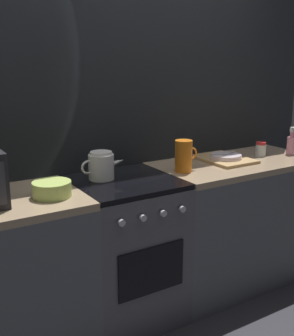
% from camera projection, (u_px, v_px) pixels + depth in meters
% --- Properties ---
extents(ground_plane, '(8.00, 8.00, 0.00)m').
position_uv_depth(ground_plane, '(126.00, 314.00, 2.69)').
color(ground_plane, '#2D2D33').
extents(back_wall, '(3.60, 0.05, 2.40)m').
position_uv_depth(back_wall, '(99.00, 122.00, 2.65)').
color(back_wall, gray).
rests_on(back_wall, ground_plane).
extents(stove_unit, '(0.60, 0.63, 0.90)m').
position_uv_depth(stove_unit, '(126.00, 250.00, 2.57)').
color(stove_unit, '#4C4C51').
rests_on(stove_unit, ground_plane).
extents(counter_right, '(1.20, 0.60, 0.90)m').
position_uv_depth(counter_right, '(234.00, 221.00, 3.03)').
color(counter_right, '#515459').
rests_on(counter_right, ground_plane).
extents(kettle, '(0.28, 0.15, 0.17)m').
position_uv_depth(kettle, '(101.00, 166.00, 2.46)').
color(kettle, white).
rests_on(kettle, stove_unit).
extents(mixing_bowl, '(0.20, 0.20, 0.08)m').
position_uv_depth(mixing_bowl, '(52.00, 189.00, 2.15)').
color(mixing_bowl, '#B7D166').
rests_on(mixing_bowl, counter_left).
extents(pitcher, '(0.16, 0.11, 0.20)m').
position_uv_depth(pitcher, '(184.00, 156.00, 2.62)').
color(pitcher, orange).
rests_on(pitcher, counter_right).
extents(dish_pile, '(0.30, 0.40, 0.06)m').
position_uv_depth(dish_pile, '(225.00, 158.00, 2.91)').
color(dish_pile, tan).
rests_on(dish_pile, counter_right).
extents(spice_jar, '(0.08, 0.08, 0.10)m').
position_uv_depth(spice_jar, '(261.00, 149.00, 3.05)').
color(spice_jar, silver).
rests_on(spice_jar, counter_right).
extents(spray_bottle, '(0.08, 0.06, 0.20)m').
position_uv_depth(spray_bottle, '(291.00, 144.00, 3.09)').
color(spray_bottle, pink).
rests_on(spray_bottle, counter_right).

